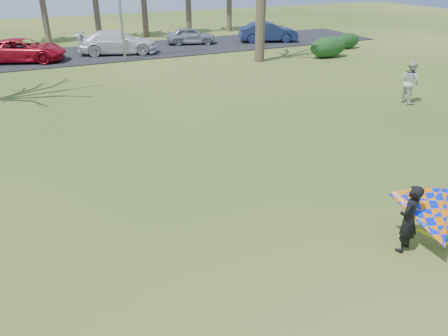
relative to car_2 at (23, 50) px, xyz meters
name	(u,v)px	position (x,y,z in m)	size (l,w,h in m)	color
ground	(259,242)	(4.09, -24.12, -0.79)	(100.00, 100.00, 0.00)	#1E5111
parking_strip	(87,54)	(4.09, 0.88, -0.76)	(46.00, 7.00, 0.06)	black
hedge_near	(328,47)	(18.95, -7.00, -0.10)	(2.78, 1.26, 1.39)	#163D16
hedge_far	(347,41)	(22.33, -4.88, -0.22)	(2.06, 0.97, 1.15)	#143716
car_2	(23,50)	(0.00, 0.00, 0.00)	(2.43, 5.28, 1.47)	red
car_3	(118,42)	(6.17, 0.10, 0.06)	(2.21, 5.44, 1.58)	white
car_4	(191,35)	(12.23, 1.62, -0.08)	(1.53, 3.81, 1.30)	#92969E
car_5	(268,32)	(18.27, -0.02, 0.03)	(1.62, 4.66, 1.53)	navy
pedestrian_a	(410,82)	(15.88, -17.15, 0.18)	(0.95, 0.74, 1.94)	silver
kite_flyer	(430,219)	(7.38, -25.98, 0.05)	(2.13, 2.39, 2.02)	black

